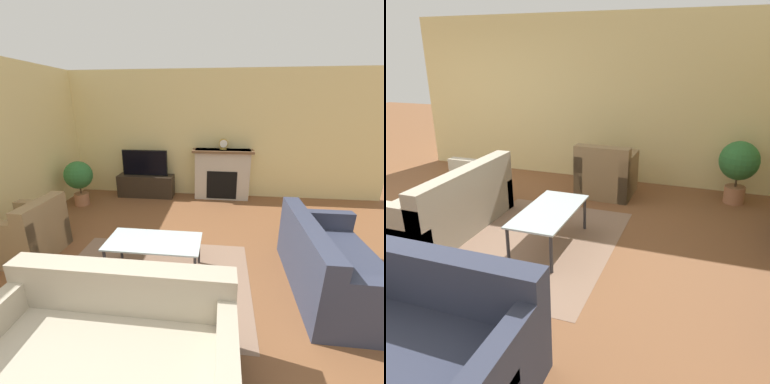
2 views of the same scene
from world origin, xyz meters
The scene contains 11 objects.
wall_back centered at (0.00, 5.15, 1.35)m, with size 8.34×0.06×2.70m.
area_rug centered at (-0.09, 1.95, 0.00)m, with size 2.35×1.76×0.00m.
fireplace centered at (0.71, 4.94, 0.57)m, with size 1.29×0.41×1.09m.
tv_stand centered at (-0.99, 4.84, 0.25)m, with size 1.25×0.39×0.49m.
tv centered at (-0.99, 4.84, 0.78)m, with size 1.01×0.06×0.57m.
couch_sectional centered at (-0.07, 0.73, 0.29)m, with size 1.83×0.95×0.82m.
couch_loveseat centered at (1.96, 2.04, 0.29)m, with size 0.91×1.58×0.82m.
armchair_by_window centered at (-1.90, 2.29, 0.30)m, with size 0.78×0.84×0.82m.
coffee_table centered at (-0.09, 2.11, 0.40)m, with size 1.15×0.56×0.44m.
potted_plant centered at (-2.20, 4.17, 0.59)m, with size 0.56×0.56×0.92m.
mantel_clock centered at (0.72, 4.94, 1.21)m, with size 0.20×0.07×0.23m.
Camera 1 is at (0.69, -0.57, 2.03)m, focal length 24.00 mm.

